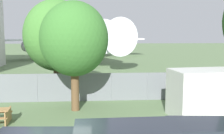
{
  "coord_description": "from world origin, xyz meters",
  "views": [
    {
      "loc": [
        1.34,
        -8.27,
        4.66
      ],
      "look_at": [
        2.83,
        12.65,
        2.0
      ],
      "focal_mm": 42.0,
      "sensor_mm": 36.0,
      "label": 1
    }
  ],
  "objects_px": {
    "airplane": "(69,36)",
    "portable_cabin": "(210,93)",
    "tree_far_right": "(74,39)",
    "tree_near_hangar": "(56,36)"
  },
  "relations": [
    {
      "from": "airplane",
      "to": "portable_cabin",
      "type": "relative_size",
      "value": 8.52
    },
    {
      "from": "portable_cabin",
      "to": "airplane",
      "type": "bearing_deg",
      "value": 100.95
    },
    {
      "from": "portable_cabin",
      "to": "tree_near_hangar",
      "type": "distance_m",
      "value": 12.02
    },
    {
      "from": "tree_far_right",
      "to": "airplane",
      "type": "bearing_deg",
      "value": 95.78
    },
    {
      "from": "tree_near_hangar",
      "to": "tree_far_right",
      "type": "distance_m",
      "value": 5.29
    },
    {
      "from": "airplane",
      "to": "portable_cabin",
      "type": "height_order",
      "value": "airplane"
    },
    {
      "from": "airplane",
      "to": "tree_far_right",
      "type": "bearing_deg",
      "value": -17.0
    },
    {
      "from": "portable_cabin",
      "to": "tree_far_right",
      "type": "height_order",
      "value": "tree_far_right"
    },
    {
      "from": "airplane",
      "to": "portable_cabin",
      "type": "xyz_separation_m",
      "value": [
        11.06,
        -35.49,
        -2.91
      ]
    },
    {
      "from": "portable_cabin",
      "to": "tree_near_hangar",
      "type": "height_order",
      "value": "tree_near_hangar"
    }
  ]
}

